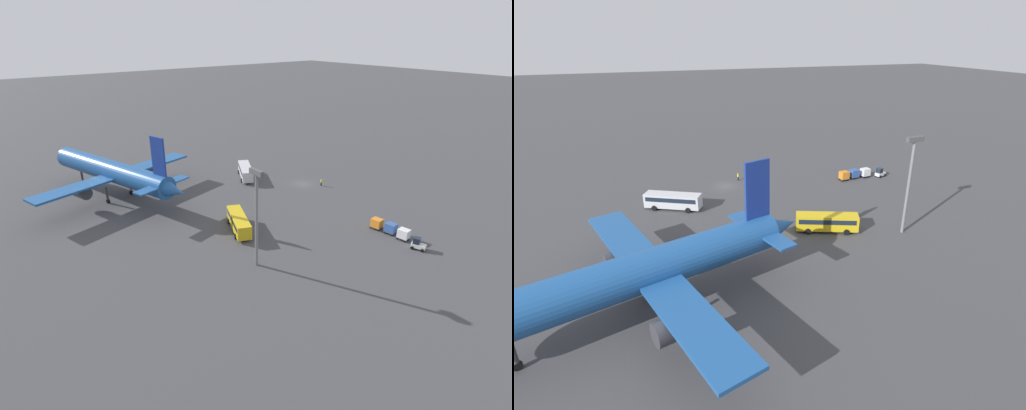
# 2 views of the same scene
# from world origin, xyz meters

# --- Properties ---
(ground_plane) EXTENTS (600.00, 600.00, 0.00)m
(ground_plane) POSITION_xyz_m (0.00, 0.00, 0.00)
(ground_plane) COLOR #424244
(airplane) EXTENTS (43.93, 37.79, 16.22)m
(airplane) POSITION_xyz_m (19.34, 39.34, 6.10)
(airplane) COLOR #1E5193
(airplane) RESTS_ON ground
(shuttle_bus_near) EXTENTS (10.54, 7.46, 3.04)m
(shuttle_bus_near) POSITION_xyz_m (12.14, 8.47, 1.83)
(shuttle_bus_near) COLOR silver
(shuttle_bus_near) RESTS_ON ground
(shuttle_bus_far) EXTENTS (10.45, 6.39, 3.01)m
(shuttle_bus_far) POSITION_xyz_m (-10.63, 26.68, 1.81)
(shuttle_bus_far) COLOR gold
(shuttle_bus_far) RESTS_ON ground
(baggage_tug) EXTENTS (2.68, 2.24, 2.10)m
(baggage_tug) POSITION_xyz_m (-35.18, 6.24, 0.94)
(baggage_tug) COLOR white
(baggage_tug) RESTS_ON ground
(worker_person) EXTENTS (0.38, 0.38, 1.74)m
(worker_person) POSITION_xyz_m (-3.69, -2.65, 0.87)
(worker_person) COLOR #1E1E2D
(worker_person) RESTS_ON ground
(cargo_cart_white) EXTENTS (2.16, 1.88, 2.06)m
(cargo_cart_white) POSITION_xyz_m (-31.76, 5.34, 1.19)
(cargo_cart_white) COLOR #38383D
(cargo_cart_white) RESTS_ON ground
(cargo_cart_blue) EXTENTS (2.16, 1.88, 2.06)m
(cargo_cart_blue) POSITION_xyz_m (-28.93, 5.19, 1.19)
(cargo_cart_blue) COLOR #38383D
(cargo_cart_blue) RESTS_ON ground
(cargo_cart_orange) EXTENTS (2.16, 1.88, 2.06)m
(cargo_cart_orange) POSITION_xyz_m (-26.10, 5.59, 1.19)
(cargo_cart_orange) COLOR #38383D
(cargo_cart_orange) RESTS_ON ground
(light_pole) EXTENTS (2.80, 0.70, 16.17)m
(light_pole) POSITION_xyz_m (-22.26, 31.43, 10.03)
(light_pole) COLOR slate
(light_pole) RESTS_ON ground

